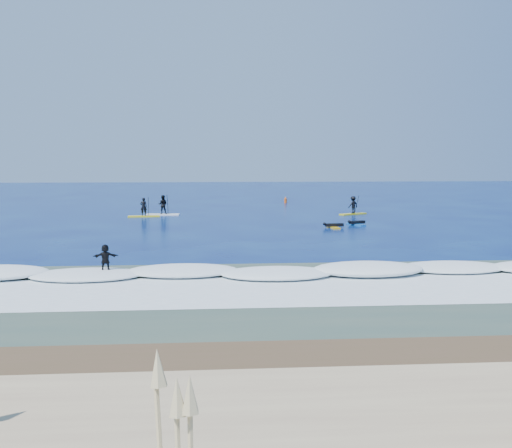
{
  "coord_description": "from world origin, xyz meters",
  "views": [
    {
      "loc": [
        -1.58,
        -34.01,
        5.05
      ],
      "look_at": [
        1.12,
        3.43,
        0.6
      ],
      "focal_mm": 40.0,
      "sensor_mm": 36.0,
      "label": 1
    }
  ],
  "objects": [
    {
      "name": "ground",
      "position": [
        0.0,
        0.0,
        0.0
      ],
      "size": [
        160.0,
        160.0,
        0.0
      ],
      "primitive_type": "plane",
      "color": "#040F4E",
      "rests_on": "ground"
    },
    {
      "name": "wet_sand_strip",
      "position": [
        0.0,
        -21.5,
        0.0
      ],
      "size": [
        90.0,
        5.0,
        0.08
      ],
      "primitive_type": "cube",
      "color": "#4E3C24",
      "rests_on": "ground"
    },
    {
      "name": "shallow_water",
      "position": [
        0.0,
        -14.0,
        0.01
      ],
      "size": [
        90.0,
        13.0,
        0.01
      ],
      "primitive_type": "cube",
      "color": "#35483B",
      "rests_on": "ground"
    },
    {
      "name": "breaking_wave",
      "position": [
        0.0,
        -10.0,
        0.0
      ],
      "size": [
        40.0,
        6.0,
        0.3
      ],
      "primitive_type": "cube",
      "color": "white",
      "rests_on": "ground"
    },
    {
      "name": "whitewater",
      "position": [
        0.0,
        -13.0,
        0.0
      ],
      "size": [
        34.0,
        5.0,
        0.02
      ],
      "primitive_type": "cube",
      "color": "silver",
      "rests_on": "ground"
    },
    {
      "name": "dune_grass",
      "position": [
        0.0,
        -27.0,
        1.85
      ],
      "size": [
        40.0,
        4.0,
        1.7
      ],
      "primitive_type": null,
      "color": "#D1BA80",
      "rests_on": "dune"
    },
    {
      "name": "sup_paddler_left",
      "position": [
        -7.58,
        14.28,
        0.58
      ],
      "size": [
        2.7,
        1.01,
        1.85
      ],
      "rotation": [
        0.0,
        0.0,
        0.14
      ],
      "color": "yellow",
      "rests_on": "ground"
    },
    {
      "name": "sup_paddler_center",
      "position": [
        -6.1,
        15.66,
        0.74
      ],
      "size": [
        2.89,
        0.94,
        1.99
      ],
      "rotation": [
        0.0,
        0.0,
        -0.08
      ],
      "color": "white",
      "rests_on": "ground"
    },
    {
      "name": "sup_paddler_right",
      "position": [
        10.48,
        14.96,
        0.72
      ],
      "size": [
        2.63,
        1.8,
        1.84
      ],
      "rotation": [
        0.0,
        0.0,
        0.48
      ],
      "color": "yellow",
      "rests_on": "ground"
    },
    {
      "name": "prone_paddler_near",
      "position": [
        6.82,
        5.79,
        0.13
      ],
      "size": [
        1.51,
        1.93,
        0.4
      ],
      "rotation": [
        0.0,
        0.0,
        1.67
      ],
      "color": "gold",
      "rests_on": "ground"
    },
    {
      "name": "prone_paddler_far",
      "position": [
        8.86,
        7.33,
        0.13
      ],
      "size": [
        1.42,
        1.89,
        0.38
      ],
      "rotation": [
        0.0,
        0.0,
        1.95
      ],
      "color": "#175BAF",
      "rests_on": "ground"
    },
    {
      "name": "wave_surfer",
      "position": [
        -6.22,
        -9.89,
        0.71
      ],
      "size": [
        1.72,
        0.6,
        1.22
      ],
      "rotation": [
        0.0,
        0.0,
        0.08
      ],
      "color": "silver",
      "rests_on": "breaking_wave"
    },
    {
      "name": "marker_buoy",
      "position": [
        6.1,
        27.61,
        0.32
      ],
      "size": [
        0.31,
        0.31,
        0.74
      ],
      "rotation": [
        0.0,
        0.0,
        -0.18
      ],
      "color": "#CE4E12",
      "rests_on": "ground"
    }
  ]
}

